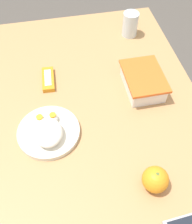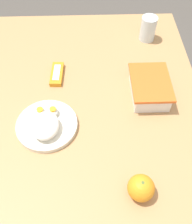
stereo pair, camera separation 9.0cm
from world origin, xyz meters
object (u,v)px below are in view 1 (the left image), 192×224
object	(u,v)px
rice_plate	(48,131)
drinking_glass	(130,24)
food_container	(143,82)
candy_bar	(48,79)
orange_fruit	(155,179)

from	to	relation	value
rice_plate	drinking_glass	world-z (taller)	drinking_glass
food_container	candy_bar	bearing A→B (deg)	-107.12
candy_bar	food_container	bearing A→B (deg)	72.88
food_container	candy_bar	size ratio (longest dim) A/B	1.56
orange_fruit	drinking_glass	xyz separation A→B (m)	(-0.71, 0.13, 0.02)
rice_plate	candy_bar	size ratio (longest dim) A/B	1.69
rice_plate	candy_bar	bearing A→B (deg)	175.37
orange_fruit	candy_bar	bearing A→B (deg)	-151.31
food_container	rice_plate	xyz separation A→B (m)	(0.14, -0.37, -0.01)
food_container	orange_fruit	bearing A→B (deg)	-12.54
candy_bar	drinking_glass	size ratio (longest dim) A/B	1.15
orange_fruit	rice_plate	distance (m)	0.37
drinking_glass	rice_plate	bearing A→B (deg)	-41.07
orange_fruit	rice_plate	xyz separation A→B (m)	(-0.23, -0.29, -0.02)
rice_plate	orange_fruit	bearing A→B (deg)	50.66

